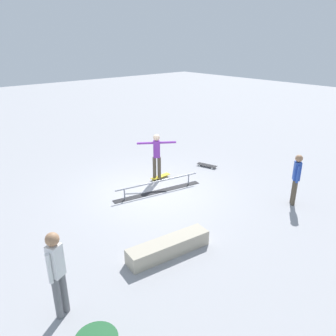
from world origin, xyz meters
name	(u,v)px	position (x,y,z in m)	size (l,w,h in m)	color
ground_plane	(153,191)	(0.00, 0.00, 0.00)	(60.00, 60.00, 0.00)	#9E9EA3
grind_rail	(158,187)	(-0.10, 0.14, 0.17)	(3.12, 0.88, 0.40)	black
skate_ledge	(169,247)	(1.84, 2.90, 0.19)	(2.07, 0.46, 0.38)	#B2A893
skater_main	(157,154)	(-0.71, -0.67, 0.98)	(1.17, 0.83, 1.69)	brown
skateboard_main	(161,176)	(-0.88, -0.68, 0.07)	(0.81, 0.28, 0.09)	yellow
bystander_blue_shirt	(296,177)	(-2.69, 3.50, 0.90)	(0.32, 0.29, 1.60)	brown
bystander_white_shirt	(57,270)	(4.50, 2.99, 0.99)	(0.39, 0.28, 1.75)	slate
loose_skateboard_black	(207,165)	(-3.00, -0.34, 0.07)	(0.43, 0.82, 0.09)	black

